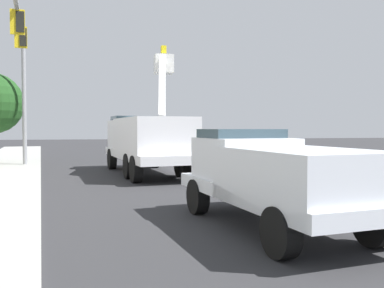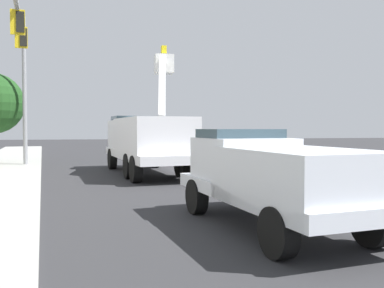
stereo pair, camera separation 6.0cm
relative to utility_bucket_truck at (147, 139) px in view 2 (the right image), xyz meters
The scene contains 7 objects.
ground 3.09m from the utility_bucket_truck, 96.26° to the right, with size 120.00×120.00×0.00m, color #2D2D30.
lane_centre_stripe 3.09m from the utility_bucket_truck, 96.26° to the right, with size 50.00×0.16×0.01m, color yellow.
utility_bucket_truck is the anchor object (origin of this frame).
service_pickup_truck 11.01m from the utility_bucket_truck, behind, with size 5.85×2.90×2.06m.
passing_minivan 7.55m from the utility_bucket_truck, 30.43° to the right, with size 5.03×2.59×1.69m.
traffic_cone_mid_front 4.76m from the utility_bucket_truck, 16.34° to the right, with size 0.40×0.40×0.80m.
traffic_signal_mast 7.45m from the utility_bucket_truck, 64.85° to the left, with size 7.51×1.29×8.09m.
Camera 2 is at (-18.65, 4.35, 2.08)m, focal length 38.80 mm.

